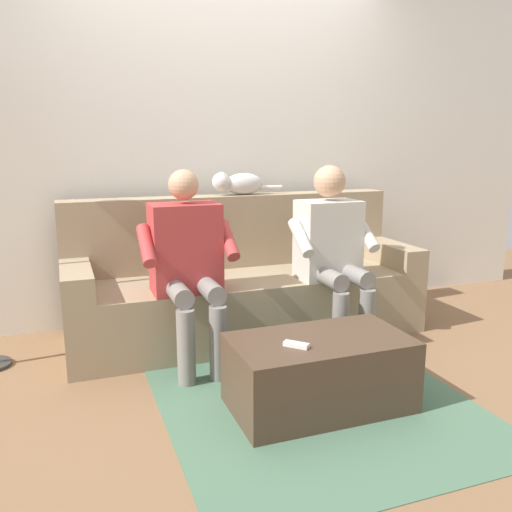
{
  "coord_description": "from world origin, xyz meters",
  "views": [
    {
      "loc": [
        1.14,
        3.19,
        1.3
      ],
      "look_at": [
        0.0,
        0.09,
        0.59
      ],
      "focal_mm": 37.57,
      "sensor_mm": 36.0,
      "label": 1
    }
  ],
  "objects_px": {
    "couch": "(243,286)",
    "cat_on_backrest": "(238,183)",
    "person_left_seated": "(332,245)",
    "person_right_seated": "(188,258)",
    "coffee_table": "(319,373)",
    "remote_white": "(296,345)"
  },
  "relations": [
    {
      "from": "remote_white",
      "to": "person_right_seated",
      "type": "bearing_deg",
      "value": -22.92
    },
    {
      "from": "person_left_seated",
      "to": "person_right_seated",
      "type": "xyz_separation_m",
      "value": [
        0.94,
        0.01,
        -0.01
      ]
    },
    {
      "from": "person_left_seated",
      "to": "cat_on_backrest",
      "type": "height_order",
      "value": "person_left_seated"
    },
    {
      "from": "coffee_table",
      "to": "person_right_seated",
      "type": "distance_m",
      "value": 1.01
    },
    {
      "from": "couch",
      "to": "person_right_seated",
      "type": "relative_size",
      "value": 2.06
    },
    {
      "from": "person_left_seated",
      "to": "cat_on_backrest",
      "type": "distance_m",
      "value": 0.83
    },
    {
      "from": "person_right_seated",
      "to": "remote_white",
      "type": "distance_m",
      "value": 0.93
    },
    {
      "from": "couch",
      "to": "person_left_seated",
      "type": "height_order",
      "value": "person_left_seated"
    },
    {
      "from": "couch",
      "to": "coffee_table",
      "type": "xyz_separation_m",
      "value": [
        0.0,
        1.15,
        -0.14
      ]
    },
    {
      "from": "couch",
      "to": "remote_white",
      "type": "height_order",
      "value": "couch"
    },
    {
      "from": "coffee_table",
      "to": "couch",
      "type": "bearing_deg",
      "value": -90.0
    },
    {
      "from": "remote_white",
      "to": "cat_on_backrest",
      "type": "bearing_deg",
      "value": -51.42
    },
    {
      "from": "person_left_seated",
      "to": "remote_white",
      "type": "xyz_separation_m",
      "value": [
        0.63,
        0.84,
        -0.27
      ]
    },
    {
      "from": "coffee_table",
      "to": "cat_on_backrest",
      "type": "bearing_deg",
      "value": -91.75
    },
    {
      "from": "person_right_seated",
      "to": "couch",
      "type": "bearing_deg",
      "value": -140.6
    },
    {
      "from": "couch",
      "to": "cat_on_backrest",
      "type": "height_order",
      "value": "cat_on_backrest"
    },
    {
      "from": "coffee_table",
      "to": "person_right_seated",
      "type": "relative_size",
      "value": 0.76
    },
    {
      "from": "coffee_table",
      "to": "person_right_seated",
      "type": "bearing_deg",
      "value": -58.54
    },
    {
      "from": "couch",
      "to": "coffee_table",
      "type": "bearing_deg",
      "value": 90.0
    },
    {
      "from": "coffee_table",
      "to": "cat_on_backrest",
      "type": "xyz_separation_m",
      "value": [
        -0.04,
        -1.38,
        0.83
      ]
    },
    {
      "from": "coffee_table",
      "to": "remote_white",
      "type": "height_order",
      "value": "remote_white"
    },
    {
      "from": "couch",
      "to": "coffee_table",
      "type": "distance_m",
      "value": 1.16
    }
  ]
}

